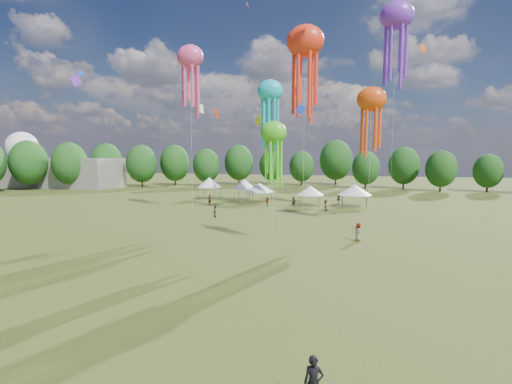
# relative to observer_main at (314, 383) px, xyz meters

# --- Properties ---
(ground) EXTENTS (300.00, 300.00, 0.00)m
(ground) POSITION_rel_observer_main_xyz_m (-8.92, 0.85, -0.96)
(ground) COLOR #384416
(ground) RESTS_ON ground
(observer_main) EXTENTS (0.75, 0.55, 1.92)m
(observer_main) POSITION_rel_observer_main_xyz_m (0.00, 0.00, 0.00)
(observer_main) COLOR black
(observer_main) RESTS_ON ground
(spectator_near) EXTENTS (1.01, 0.98, 1.63)m
(spectator_near) POSITION_rel_observer_main_xyz_m (-17.94, 36.93, -0.14)
(spectator_near) COLOR gray
(spectator_near) RESTS_ON ground
(spectators_far) EXTENTS (26.29, 30.37, 1.91)m
(spectators_far) POSITION_rel_observer_main_xyz_m (-6.03, 46.11, -0.10)
(spectators_far) COLOR gray
(spectators_far) RESTS_ON ground
(festival_tents) EXTENTS (33.68, 10.50, 4.43)m
(festival_tents) POSITION_rel_observer_main_xyz_m (-13.04, 54.73, 2.07)
(festival_tents) COLOR #47474C
(festival_tents) RESTS_ON ground
(show_kites) EXTENTS (33.94, 25.34, 31.04)m
(show_kites) POSITION_rel_observer_main_xyz_m (-5.44, 42.74, 20.58)
(show_kites) COLOR #18C3CF
(show_kites) RESTS_ON ground
(small_kites) EXTENTS (73.89, 64.41, 42.01)m
(small_kites) POSITION_rel_observer_main_xyz_m (-8.62, 41.85, 28.29)
(small_kites) COLOR #18C3CF
(small_kites) RESTS_ON ground
(treeline) EXTENTS (201.57, 95.24, 13.43)m
(treeline) POSITION_rel_observer_main_xyz_m (-12.78, 63.36, 5.58)
(treeline) COLOR #38281C
(treeline) RESTS_ON ground
(hangar) EXTENTS (40.00, 12.00, 8.00)m
(hangar) POSITION_rel_observer_main_xyz_m (-80.92, 72.85, 3.04)
(hangar) COLOR gray
(hangar) RESTS_ON ground
(radome) EXTENTS (9.00, 9.00, 16.00)m
(radome) POSITION_rel_observer_main_xyz_m (-96.92, 78.85, 9.03)
(radome) COLOR white
(radome) RESTS_ON ground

